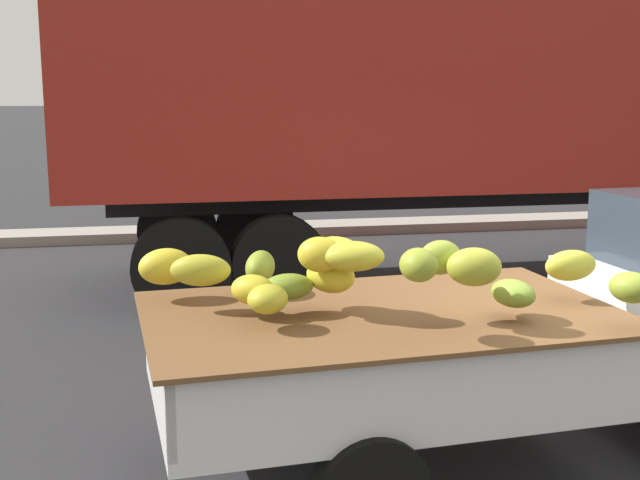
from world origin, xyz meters
name	(u,v)px	position (x,y,z in m)	size (l,w,h in m)	color
ground	(558,442)	(0.00, 0.00, 0.00)	(220.00, 220.00, 0.00)	#28282B
curb_strip	(322,228)	(0.00, 8.60, 0.08)	(80.00, 0.80, 0.16)	gray
semi_trailer	(538,81)	(2.11, 4.99, 2.54)	(12.01, 2.71, 3.95)	maroon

